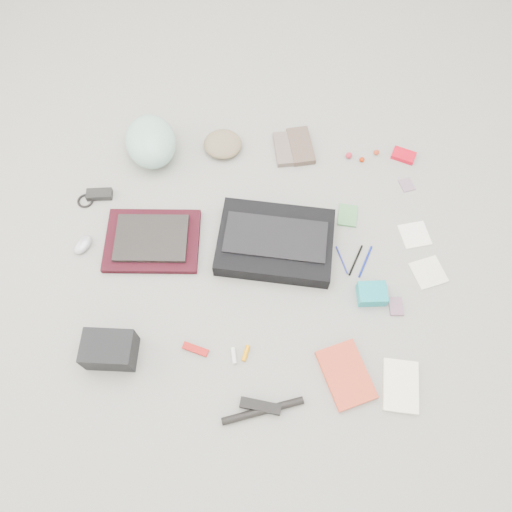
# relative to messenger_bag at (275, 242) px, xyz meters

# --- Properties ---
(ground_plane) EXTENTS (4.00, 4.00, 0.00)m
(ground_plane) POSITION_rel_messenger_bag_xyz_m (-0.07, -0.07, -0.04)
(ground_plane) COLOR gray
(messenger_bag) EXTENTS (0.48, 0.35, 0.08)m
(messenger_bag) POSITION_rel_messenger_bag_xyz_m (0.00, 0.00, 0.00)
(messenger_bag) COLOR black
(messenger_bag) RESTS_ON ground_plane
(bag_flap) EXTENTS (0.42, 0.21, 0.01)m
(bag_flap) POSITION_rel_messenger_bag_xyz_m (0.00, 0.00, 0.04)
(bag_flap) COLOR black
(bag_flap) RESTS_ON messenger_bag
(laptop_sleeve) EXTENTS (0.40, 0.31, 0.03)m
(laptop_sleeve) POSITION_rel_messenger_bag_xyz_m (-0.51, -0.02, -0.03)
(laptop_sleeve) COLOR #330A13
(laptop_sleeve) RESTS_ON ground_plane
(laptop) EXTENTS (0.31, 0.23, 0.02)m
(laptop) POSITION_rel_messenger_bag_xyz_m (-0.51, -0.02, -0.00)
(laptop) COLOR black
(laptop) RESTS_ON laptop_sleeve
(bike_helmet) EXTENTS (0.30, 0.34, 0.17)m
(bike_helmet) POSITION_rel_messenger_bag_xyz_m (-0.58, 0.44, 0.05)
(bike_helmet) COLOR #98CBBF
(bike_helmet) RESTS_ON ground_plane
(beanie) EXTENTS (0.19, 0.19, 0.06)m
(beanie) POSITION_rel_messenger_bag_xyz_m (-0.27, 0.49, -0.01)
(beanie) COLOR #816F55
(beanie) RESTS_ON ground_plane
(mitten_left) EXTENTS (0.12, 0.19, 0.03)m
(mitten_left) POSITION_rel_messenger_bag_xyz_m (0.02, 0.50, -0.02)
(mitten_left) COLOR #726159
(mitten_left) RESTS_ON ground_plane
(mitten_right) EXTENTS (0.14, 0.22, 0.03)m
(mitten_right) POSITION_rel_messenger_bag_xyz_m (0.09, 0.52, -0.02)
(mitten_right) COLOR brown
(mitten_right) RESTS_ON ground_plane
(power_brick) EXTENTS (0.11, 0.06, 0.03)m
(power_brick) POSITION_rel_messenger_bag_xyz_m (-0.78, 0.19, -0.02)
(power_brick) COLOR black
(power_brick) RESTS_ON ground_plane
(cable_coil) EXTENTS (0.09, 0.09, 0.01)m
(cable_coil) POSITION_rel_messenger_bag_xyz_m (-0.83, 0.16, -0.03)
(cable_coil) COLOR black
(cable_coil) RESTS_ON ground_plane
(mouse) EXTENTS (0.09, 0.11, 0.04)m
(mouse) POSITION_rel_messenger_bag_xyz_m (-0.79, -0.06, -0.02)
(mouse) COLOR #A5A4B3
(mouse) RESTS_ON ground_plane
(camera_bag) EXTENTS (0.19, 0.13, 0.12)m
(camera_bag) POSITION_rel_messenger_bag_xyz_m (-0.58, -0.50, 0.02)
(camera_bag) COLOR black
(camera_bag) RESTS_ON ground_plane
(multitool) EXTENTS (0.10, 0.05, 0.02)m
(multitool) POSITION_rel_messenger_bag_xyz_m (-0.27, -0.46, -0.03)
(multitool) COLOR #A50D0B
(multitool) RESTS_ON ground_plane
(toiletry_tube_white) EXTENTS (0.03, 0.06, 0.02)m
(toiletry_tube_white) POSITION_rel_messenger_bag_xyz_m (-0.13, -0.47, -0.03)
(toiletry_tube_white) COLOR silver
(toiletry_tube_white) RESTS_ON ground_plane
(toiletry_tube_orange) EXTENTS (0.03, 0.06, 0.02)m
(toiletry_tube_orange) POSITION_rel_messenger_bag_xyz_m (-0.08, -0.46, -0.03)
(toiletry_tube_orange) COLOR orange
(toiletry_tube_orange) RESTS_ON ground_plane
(u_lock) EXTENTS (0.15, 0.05, 0.03)m
(u_lock) POSITION_rel_messenger_bag_xyz_m (-0.01, -0.65, -0.02)
(u_lock) COLOR black
(u_lock) RESTS_ON ground_plane
(bike_pump) EXTENTS (0.29, 0.12, 0.03)m
(bike_pump) POSITION_rel_messenger_bag_xyz_m (-0.00, -0.66, -0.02)
(bike_pump) COLOR black
(bike_pump) RESTS_ON ground_plane
(book_red) EXTENTS (0.23, 0.27, 0.02)m
(book_red) POSITION_rel_messenger_bag_xyz_m (0.29, -0.51, -0.03)
(book_red) COLOR #EB492D
(book_red) RESTS_ON ground_plane
(book_white) EXTENTS (0.14, 0.19, 0.02)m
(book_white) POSITION_rel_messenger_bag_xyz_m (0.49, -0.54, -0.03)
(book_white) COLOR white
(book_white) RESTS_ON ground_plane
(notepad) EXTENTS (0.09, 0.11, 0.01)m
(notepad) POSITION_rel_messenger_bag_xyz_m (0.30, 0.17, -0.03)
(notepad) COLOR #49844F
(notepad) RESTS_ON ground_plane
(pen_blue) EXTENTS (0.05, 0.12, 0.01)m
(pen_blue) POSITION_rel_messenger_bag_xyz_m (0.28, -0.04, -0.03)
(pen_blue) COLOR navy
(pen_blue) RESTS_ON ground_plane
(pen_black) EXTENTS (0.06, 0.14, 0.01)m
(pen_black) POSITION_rel_messenger_bag_xyz_m (0.33, -0.04, -0.03)
(pen_black) COLOR black
(pen_black) RESTS_ON ground_plane
(pen_navy) EXTENTS (0.06, 0.15, 0.01)m
(pen_navy) POSITION_rel_messenger_bag_xyz_m (0.37, -0.04, -0.03)
(pen_navy) COLOR navy
(pen_navy) RESTS_ON ground_plane
(accordion_wallet) EXTENTS (0.12, 0.10, 0.06)m
(accordion_wallet) POSITION_rel_messenger_bag_xyz_m (0.39, -0.19, -0.01)
(accordion_wallet) COLOR #1197A5
(accordion_wallet) RESTS_ON ground_plane
(card_deck) EXTENTS (0.06, 0.08, 0.01)m
(card_deck) POSITION_rel_messenger_bag_xyz_m (0.49, -0.23, -0.03)
(card_deck) COLOR gray
(card_deck) RESTS_ON ground_plane
(napkin_top) EXTENTS (0.14, 0.14, 0.01)m
(napkin_top) POSITION_rel_messenger_bag_xyz_m (0.58, 0.10, -0.04)
(napkin_top) COLOR white
(napkin_top) RESTS_ON ground_plane
(napkin_bottom) EXTENTS (0.16, 0.16, 0.01)m
(napkin_bottom) POSITION_rel_messenger_bag_xyz_m (0.63, -0.07, -0.03)
(napkin_bottom) COLOR silver
(napkin_bottom) RESTS_ON ground_plane
(lollipop_a) EXTENTS (0.04, 0.04, 0.03)m
(lollipop_a) POSITION_rel_messenger_bag_xyz_m (0.31, 0.48, -0.02)
(lollipop_a) COLOR #B62036
(lollipop_a) RESTS_ON ground_plane
(lollipop_b) EXTENTS (0.03, 0.03, 0.02)m
(lollipop_b) POSITION_rel_messenger_bag_xyz_m (0.37, 0.47, -0.03)
(lollipop_b) COLOR #AB2302
(lollipop_b) RESTS_ON ground_plane
(lollipop_c) EXTENTS (0.03, 0.03, 0.03)m
(lollipop_c) POSITION_rel_messenger_bag_xyz_m (0.43, 0.51, -0.03)
(lollipop_c) COLOR #AB321A
(lollipop_c) RESTS_ON ground_plane
(altoids_tin) EXTENTS (0.12, 0.09, 0.02)m
(altoids_tin) POSITION_rel_messenger_bag_xyz_m (0.55, 0.50, -0.03)
(altoids_tin) COLOR red
(altoids_tin) RESTS_ON ground_plane
(stamp_sheet) EXTENTS (0.08, 0.08, 0.00)m
(stamp_sheet) POSITION_rel_messenger_bag_xyz_m (0.56, 0.35, -0.04)
(stamp_sheet) COLOR gray
(stamp_sheet) RESTS_ON ground_plane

